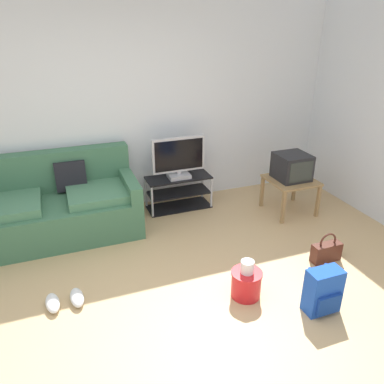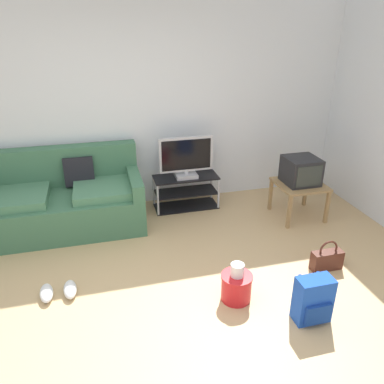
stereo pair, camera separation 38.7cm
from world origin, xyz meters
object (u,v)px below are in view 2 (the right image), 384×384
at_px(couch, 63,201).
at_px(cleaning_bucket, 236,285).
at_px(crt_tv, 301,171).
at_px(handbag, 327,259).
at_px(tv_stand, 186,192).
at_px(side_table, 299,188).
at_px(sneakers_pair, 58,291).
at_px(flat_tv, 186,158).
at_px(backpack, 313,300).

relative_size(couch, cleaning_bucket, 4.95).
distance_m(crt_tv, handbag, 1.29).
xyz_separation_m(tv_stand, side_table, (1.35, -0.63, 0.18)).
xyz_separation_m(tv_stand, handbag, (1.07, -1.76, -0.11)).
distance_m(couch, cleaning_bucket, 2.42).
bearing_deg(sneakers_pair, flat_tv, 42.74).
relative_size(cleaning_bucket, sneakers_pair, 1.08).
distance_m(handbag, cleaning_bucket, 1.09).
relative_size(tv_stand, cleaning_bucket, 2.25).
height_order(flat_tv, handbag, flat_tv).
height_order(tv_stand, flat_tv, flat_tv).
bearing_deg(couch, side_table, -9.54).
height_order(backpack, cleaning_bucket, backpack).
xyz_separation_m(couch, crt_tv, (2.93, -0.48, 0.29)).
distance_m(handbag, sneakers_pair, 2.68).
bearing_deg(handbag, tv_stand, 121.22).
bearing_deg(tv_stand, side_table, -24.89).
height_order(couch, tv_stand, couch).
bearing_deg(flat_tv, tv_stand, 90.00).
distance_m(flat_tv, handbag, 2.13).
bearing_deg(side_table, couch, 170.46).
relative_size(side_table, handbag, 1.74).
relative_size(backpack, sneakers_pair, 1.19).
bearing_deg(cleaning_bucket, handbag, 10.75).
bearing_deg(sneakers_pair, couch, 89.10).
distance_m(backpack, handbag, 0.82).
bearing_deg(tv_stand, sneakers_pair, -136.83).
bearing_deg(side_table, crt_tv, 90.00).
height_order(tv_stand, crt_tv, crt_tv).
height_order(handbag, cleaning_bucket, cleaning_bucket).
height_order(cleaning_bucket, sneakers_pair, cleaning_bucket).
relative_size(tv_stand, crt_tv, 2.10).
bearing_deg(backpack, side_table, 74.55).
bearing_deg(tv_stand, backpack, -77.42).
bearing_deg(cleaning_bucket, flat_tv, 89.91).
relative_size(crt_tv, handbag, 1.22).
height_order(flat_tv, sneakers_pair, flat_tv).
xyz_separation_m(handbag, cleaning_bucket, (-1.07, -0.20, 0.04)).
bearing_deg(backpack, handbag, 58.35).
bearing_deg(sneakers_pair, handbag, -5.59).
xyz_separation_m(flat_tv, cleaning_bucket, (-0.00, -1.94, -0.57)).
bearing_deg(crt_tv, cleaning_bucket, -134.94).
xyz_separation_m(couch, flat_tv, (1.58, 0.11, 0.38)).
bearing_deg(crt_tv, flat_tv, 156.47).
distance_m(tv_stand, side_table, 1.50).
height_order(backpack, sneakers_pair, backpack).
relative_size(couch, backpack, 4.52).
relative_size(backpack, handbag, 1.24).
bearing_deg(flat_tv, side_table, -24.10).
height_order(flat_tv, side_table, flat_tv).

